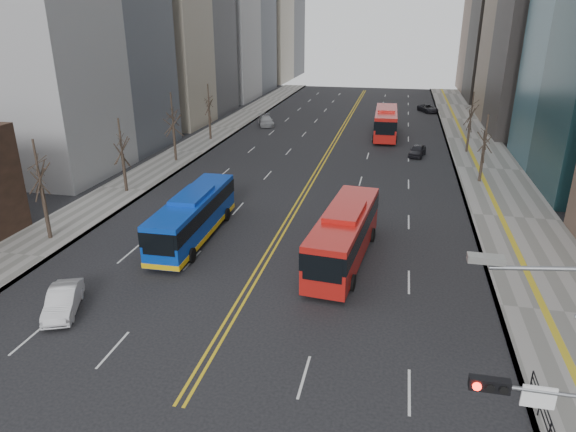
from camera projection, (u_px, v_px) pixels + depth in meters
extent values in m
cube|color=slate|center=(488.00, 169.00, 54.04)|extent=(7.00, 130.00, 0.15)
cube|color=slate|center=(186.00, 152.00, 60.80)|extent=(5.00, 130.00, 0.15)
cube|color=gold|center=(334.00, 141.00, 66.69)|extent=(0.15, 100.00, 0.01)
cube|color=gold|center=(337.00, 141.00, 66.61)|extent=(0.15, 100.00, 0.01)
cylinder|color=gray|center=(566.00, 395.00, 13.82)|extent=(4.50, 0.12, 0.12)
cube|color=black|center=(489.00, 384.00, 14.21)|extent=(1.10, 0.28, 0.38)
cylinder|color=#FF190C|center=(477.00, 386.00, 14.14)|extent=(0.24, 0.08, 0.24)
cylinder|color=black|center=(490.00, 388.00, 14.07)|extent=(0.24, 0.08, 0.24)
cylinder|color=black|center=(504.00, 390.00, 14.00)|extent=(0.24, 0.08, 0.24)
cube|color=white|center=(538.00, 397.00, 14.03)|extent=(0.90, 0.06, 0.70)
cube|color=#999993|center=(486.00, 259.00, 12.96)|extent=(0.90, 0.35, 0.18)
cube|color=black|center=(552.00, 422.00, 18.77)|extent=(0.04, 6.00, 0.04)
cylinder|color=black|center=(540.00, 405.00, 20.32)|extent=(0.06, 0.06, 1.00)
cylinder|color=black|center=(531.00, 381.00, 21.69)|extent=(0.06, 0.06, 1.00)
cylinder|color=black|center=(46.00, 214.00, 36.35)|extent=(0.28, 0.28, 3.90)
cylinder|color=black|center=(125.00, 173.00, 46.42)|extent=(0.28, 0.28, 3.60)
cylinder|color=black|center=(175.00, 144.00, 56.36)|extent=(0.28, 0.28, 4.00)
cylinder|color=black|center=(210.00, 125.00, 66.42)|extent=(0.28, 0.28, 3.80)
cylinder|color=black|center=(481.00, 165.00, 49.18)|extent=(0.28, 0.28, 3.50)
cylinder|color=black|center=(468.00, 137.00, 60.06)|extent=(0.28, 0.28, 3.75)
cube|color=#0C3CB7|center=(193.00, 216.00, 36.67)|extent=(2.70, 11.83, 2.79)
cube|color=black|center=(193.00, 208.00, 36.47)|extent=(2.76, 11.86, 1.01)
cube|color=#0C3CB7|center=(192.00, 196.00, 36.13)|extent=(2.05, 4.16, 0.40)
cube|color=yellow|center=(195.00, 231.00, 37.10)|extent=(2.76, 11.86, 0.35)
cylinder|color=black|center=(156.00, 252.00, 33.89)|extent=(0.32, 1.01, 1.00)
cylinder|color=black|center=(192.00, 255.00, 33.45)|extent=(0.32, 1.01, 1.00)
cylinder|color=black|center=(197.00, 212.00, 40.79)|extent=(0.32, 1.01, 1.00)
cylinder|color=black|center=(227.00, 214.00, 40.35)|extent=(0.32, 1.01, 1.00)
cube|color=red|center=(344.00, 235.00, 33.15)|extent=(3.70, 11.74, 3.01)
cube|color=black|center=(344.00, 227.00, 32.94)|extent=(3.77, 11.76, 1.07)
cube|color=red|center=(345.00, 212.00, 32.57)|extent=(2.47, 4.22, 0.40)
cylinder|color=black|center=(309.00, 276.00, 30.73)|extent=(0.39, 1.02, 1.00)
cylinder|color=black|center=(352.00, 283.00, 29.99)|extent=(0.39, 1.02, 1.00)
cylinder|color=black|center=(336.00, 231.00, 37.29)|extent=(0.39, 1.02, 1.00)
cylinder|color=black|center=(372.00, 235.00, 36.54)|extent=(0.39, 1.02, 1.00)
cube|color=red|center=(386.00, 122.00, 68.25)|extent=(3.06, 12.17, 3.17)
cube|color=black|center=(386.00, 118.00, 68.03)|extent=(3.12, 12.20, 1.13)
cube|color=red|center=(387.00, 109.00, 67.63)|extent=(2.31, 4.29, 0.40)
cylinder|color=black|center=(374.00, 139.00, 65.46)|extent=(0.33, 1.01, 1.00)
cylinder|color=black|center=(396.00, 140.00, 64.98)|extent=(0.33, 1.01, 1.00)
cylinder|color=black|center=(376.00, 127.00, 72.55)|extent=(0.33, 1.01, 1.00)
cylinder|color=black|center=(395.00, 128.00, 72.07)|extent=(0.33, 1.01, 1.00)
imported|color=silver|center=(63.00, 301.00, 27.73)|extent=(2.91, 4.37, 1.36)
imported|color=black|center=(417.00, 151.00, 59.00)|extent=(2.31, 4.08, 1.31)
imported|color=#9B9CA1|center=(266.00, 121.00, 75.73)|extent=(3.63, 5.29, 1.42)
imported|color=black|center=(428.00, 108.00, 86.41)|extent=(3.83, 5.04, 1.27)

